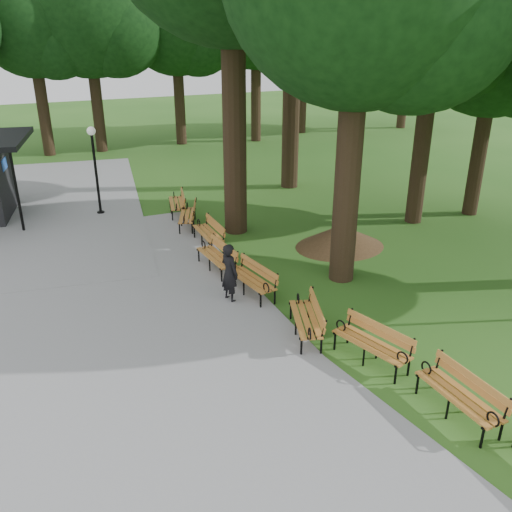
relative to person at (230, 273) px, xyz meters
name	(u,v)px	position (x,y,z in m)	size (l,w,h in m)	color
ground	(326,352)	(0.96, -3.21, -0.80)	(100.00, 100.00, 0.00)	#2A5E1B
path	(117,329)	(-3.04, -0.21, -0.77)	(12.00, 38.00, 0.06)	gray
person	(230,273)	(0.00, 0.00, 0.00)	(0.59, 0.38, 1.60)	black
lamp_post	(94,153)	(-1.70, 8.85, 1.60)	(0.32, 0.32, 3.36)	black
dirt_mound	(340,236)	(4.78, 1.96, -0.43)	(2.54, 2.54, 0.75)	#47301C
bench_1	(458,396)	(1.98, -6.04, -0.36)	(1.90, 0.64, 0.88)	#C1752C
bench_2	(371,345)	(1.60, -3.93, -0.36)	(1.90, 0.64, 0.88)	#C1752C
bench_3	(305,319)	(0.89, -2.39, -0.36)	(1.90, 0.64, 0.88)	#C1752C
bench_4	(251,280)	(0.64, 0.08, -0.36)	(1.90, 0.64, 0.88)	#C1752C
bench_5	(216,257)	(0.38, 1.92, -0.36)	(1.90, 0.64, 0.88)	#C1752C
bench_6	(208,233)	(0.88, 3.90, -0.36)	(1.90, 0.64, 0.88)	#C1752C
bench_7	(187,215)	(0.86, 5.96, -0.36)	(1.90, 0.64, 0.88)	#C1752C
bench_8	(177,203)	(0.97, 7.53, -0.36)	(1.90, 0.64, 0.88)	#C1752C
lawn_tree_1	(438,15)	(8.68, 2.89, 6.28)	(5.24, 5.24, 9.76)	black
lawn_tree_5	(499,30)	(11.31, 2.67, 5.81)	(5.91, 5.91, 9.60)	black
tree_backdrop	(210,0)	(7.55, 20.32, 7.45)	(36.35, 9.01, 16.50)	black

